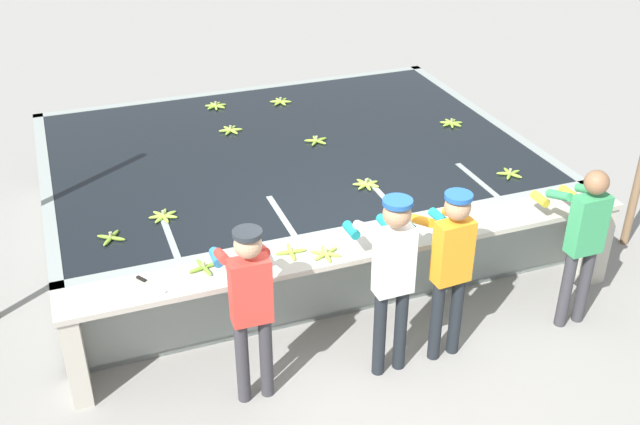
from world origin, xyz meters
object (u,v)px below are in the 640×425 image
at_px(banana_bunch_floating_1, 231,130).
at_px(banana_bunch_floating_6, 451,123).
at_px(worker_2, 450,260).
at_px(knife_1, 580,196).
at_px(banana_bunch_ledge_1, 326,254).
at_px(banana_bunch_ledge_2, 204,267).
at_px(banana_bunch_floating_5, 111,238).
at_px(banana_bunch_ledge_0, 291,252).
at_px(banana_bunch_floating_4, 366,184).
at_px(worker_0, 250,299).
at_px(worker_1, 392,269).
at_px(worker_3, 583,234).
at_px(banana_bunch_floating_0, 216,106).
at_px(knife_0, 147,282).
at_px(banana_bunch_floating_7, 316,141).
at_px(banana_bunch_floating_3, 281,102).
at_px(banana_bunch_floating_2, 163,216).
at_px(banana_bunch_floating_8, 510,174).

height_order(banana_bunch_floating_1, banana_bunch_floating_6, same).
relative_size(worker_2, knife_1, 5.10).
height_order(banana_bunch_ledge_1, banana_bunch_ledge_2, same).
distance_m(banana_bunch_floating_5, banana_bunch_ledge_0, 1.65).
relative_size(banana_bunch_floating_4, banana_bunch_ledge_0, 0.99).
distance_m(banana_bunch_floating_5, banana_bunch_ledge_1, 1.95).
distance_m(banana_bunch_ledge_0, banana_bunch_ledge_1, 0.30).
bearing_deg(banana_bunch_floating_5, worker_0, -56.57).
relative_size(worker_1, worker_3, 1.05).
height_order(worker_0, banana_bunch_floating_0, worker_0).
bearing_deg(worker_3, banana_bunch_floating_4, 131.68).
distance_m(banana_bunch_ledge_2, knife_0, 0.48).
bearing_deg(banana_bunch_floating_7, banana_bunch_ledge_2, -130.21).
relative_size(banana_bunch_floating_3, banana_bunch_ledge_2, 1.00).
bearing_deg(banana_bunch_ledge_2, banana_bunch_floating_7, 49.79).
height_order(banana_bunch_floating_1, knife_1, banana_bunch_floating_1).
distance_m(worker_0, banana_bunch_floating_3, 4.31).
bearing_deg(worker_2, banana_bunch_floating_6, 60.62).
xyz_separation_m(worker_3, banana_bunch_ledge_0, (-2.56, 0.66, -0.01)).
xyz_separation_m(worker_0, banana_bunch_ledge_0, (0.53, 0.59, -0.03)).
bearing_deg(banana_bunch_floating_7, banana_bunch_floating_5, -151.35).
bearing_deg(banana_bunch_ledge_1, banana_bunch_ledge_0, 154.03).
bearing_deg(banana_bunch_floating_2, worker_2, -38.15).
height_order(worker_0, knife_0, worker_0).
distance_m(worker_3, banana_bunch_floating_4, 2.16).
relative_size(worker_1, knife_0, 5.51).
relative_size(worker_1, worker_2, 1.04).
relative_size(banana_bunch_floating_1, banana_bunch_floating_6, 1.01).
bearing_deg(banana_bunch_floating_0, worker_1, -83.81).
xyz_separation_m(banana_bunch_floating_1, knife_1, (2.85, -2.79, -0.01)).
relative_size(banana_bunch_floating_3, banana_bunch_floating_6, 1.01).
bearing_deg(banana_bunch_floating_8, banana_bunch_floating_1, 139.11).
bearing_deg(banana_bunch_ledge_1, worker_3, -12.99).
distance_m(banana_bunch_floating_5, banana_bunch_floating_7, 2.80).
bearing_deg(banana_bunch_floating_8, banana_bunch_floating_5, 177.91).
xyz_separation_m(worker_0, banana_bunch_floating_5, (-0.91, 1.38, -0.04)).
bearing_deg(banana_bunch_floating_5, banana_bunch_floating_6, 16.82).
bearing_deg(banana_bunch_floating_3, banana_bunch_floating_1, -141.35).
xyz_separation_m(knife_0, knife_1, (4.26, -0.01, 0.00)).
xyz_separation_m(banana_bunch_floating_1, banana_bunch_floating_5, (-1.61, -1.98, 0.00)).
bearing_deg(banana_bunch_floating_8, worker_2, -137.90).
xyz_separation_m(banana_bunch_floating_5, knife_1, (4.46, -0.81, -0.01)).
xyz_separation_m(banana_bunch_floating_4, banana_bunch_ledge_2, (-1.89, -0.92, 0.00)).
relative_size(worker_0, banana_bunch_floating_4, 5.82).
bearing_deg(worker_2, banana_bunch_floating_2, 141.85).
bearing_deg(knife_1, banana_bunch_floating_8, 120.10).
xyz_separation_m(worker_1, banana_bunch_floating_5, (-2.09, 1.46, -0.09)).
relative_size(worker_0, banana_bunch_ledge_2, 5.79).
relative_size(worker_2, banana_bunch_floating_8, 5.97).
relative_size(banana_bunch_floating_3, banana_bunch_floating_4, 1.01).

